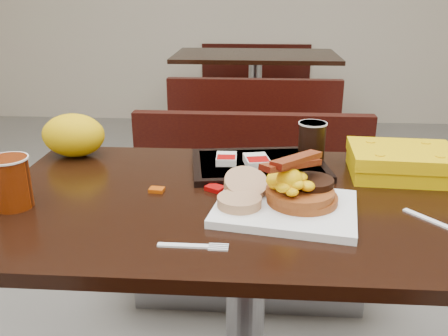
# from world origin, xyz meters

# --- Properties ---
(table_near) EXTENTS (1.20, 0.70, 0.75)m
(table_near) POSITION_xyz_m (0.00, 0.00, 0.38)
(table_near) COLOR black
(table_near) RESTS_ON floor
(bench_near_n) EXTENTS (1.00, 0.46, 0.72)m
(bench_near_n) POSITION_xyz_m (0.00, 0.70, 0.36)
(bench_near_n) COLOR black
(bench_near_n) RESTS_ON floor
(table_far) EXTENTS (1.20, 0.70, 0.75)m
(table_far) POSITION_xyz_m (0.00, 2.60, 0.38)
(table_far) COLOR black
(table_far) RESTS_ON floor
(bench_far_s) EXTENTS (1.00, 0.46, 0.72)m
(bench_far_s) POSITION_xyz_m (0.00, 1.90, 0.36)
(bench_far_s) COLOR black
(bench_far_s) RESTS_ON floor
(bench_far_n) EXTENTS (1.00, 0.46, 0.72)m
(bench_far_n) POSITION_xyz_m (0.00, 3.30, 0.36)
(bench_far_n) COLOR black
(bench_far_n) RESTS_ON floor
(platter) EXTENTS (0.34, 0.28, 0.02)m
(platter) POSITION_xyz_m (0.08, -0.07, 0.76)
(platter) COLOR white
(platter) RESTS_ON table_near
(pancake_stack) EXTENTS (0.18, 0.18, 0.03)m
(pancake_stack) POSITION_xyz_m (0.12, -0.06, 0.78)
(pancake_stack) COLOR brown
(pancake_stack) RESTS_ON platter
(sausage_patty) EXTENTS (0.10, 0.10, 0.01)m
(sausage_patty) POSITION_xyz_m (0.14, -0.04, 0.81)
(sausage_patty) COLOR black
(sausage_patty) RESTS_ON pancake_stack
(scrambled_eggs) EXTENTS (0.12, 0.11, 0.05)m
(scrambled_eggs) POSITION_xyz_m (0.09, -0.08, 0.83)
(scrambled_eggs) COLOR #FFEE05
(scrambled_eggs) RESTS_ON pancake_stack
(bacon_strips) EXTENTS (0.18, 0.18, 0.01)m
(bacon_strips) POSITION_xyz_m (0.09, -0.06, 0.86)
(bacon_strips) COLOR #480B05
(bacon_strips) RESTS_ON scrambled_eggs
(muffin_bottom) EXTENTS (0.12, 0.12, 0.02)m
(muffin_bottom) POSITION_xyz_m (-0.02, -0.09, 0.78)
(muffin_bottom) COLOR tan
(muffin_bottom) RESTS_ON platter
(muffin_top) EXTENTS (0.13, 0.13, 0.06)m
(muffin_top) POSITION_xyz_m (-0.00, -0.02, 0.79)
(muffin_top) COLOR tan
(muffin_top) RESTS_ON platter
(coffee_cup_near) EXTENTS (0.11, 0.11, 0.12)m
(coffee_cup_near) POSITION_xyz_m (-0.52, -0.09, 0.81)
(coffee_cup_near) COLOR #8A2905
(coffee_cup_near) RESTS_ON table_near
(fork) EXTENTS (0.14, 0.03, 0.00)m
(fork) POSITION_xyz_m (-0.12, -0.24, 0.75)
(fork) COLOR white
(fork) RESTS_ON table_near
(knife) EXTENTS (0.11, 0.14, 0.00)m
(knife) POSITION_xyz_m (0.40, -0.11, 0.75)
(knife) COLOR white
(knife) RESTS_ON table_near
(condiment_syrup) EXTENTS (0.04, 0.03, 0.01)m
(condiment_syrup) POSITION_xyz_m (-0.22, 0.02, 0.75)
(condiment_syrup) COLOR #A53D07
(condiment_syrup) RESTS_ON table_near
(condiment_ketchup) EXTENTS (0.05, 0.05, 0.01)m
(condiment_ketchup) POSITION_xyz_m (-0.08, 0.04, 0.76)
(condiment_ketchup) COLOR #8C0504
(condiment_ketchup) RESTS_ON table_near
(tray) EXTENTS (0.39, 0.30, 0.02)m
(tray) POSITION_xyz_m (0.03, 0.20, 0.76)
(tray) COLOR black
(tray) RESTS_ON table_near
(hashbrown_sleeve_left) EXTENTS (0.06, 0.08, 0.02)m
(hashbrown_sleeve_left) POSITION_xyz_m (-0.06, 0.19, 0.78)
(hashbrown_sleeve_left) COLOR silver
(hashbrown_sleeve_left) RESTS_ON tray
(hashbrown_sleeve_right) EXTENTS (0.08, 0.09, 0.02)m
(hashbrown_sleeve_right) POSITION_xyz_m (0.02, 0.17, 0.78)
(hashbrown_sleeve_right) COLOR silver
(hashbrown_sleeve_right) RESTS_ON tray
(coffee_cup_far) EXTENTS (0.08, 0.08, 0.10)m
(coffee_cup_far) POSITION_xyz_m (0.17, 0.24, 0.82)
(coffee_cup_far) COLOR black
(coffee_cup_far) RESTS_ON tray
(clamshell) EXTENTS (0.28, 0.21, 0.07)m
(clamshell) POSITION_xyz_m (0.40, 0.17, 0.79)
(clamshell) COLOR #DBAE03
(clamshell) RESTS_ON table_near
(paper_bag) EXTENTS (0.19, 0.15, 0.12)m
(paper_bag) POSITION_xyz_m (-0.51, 0.26, 0.81)
(paper_bag) COLOR yellow
(paper_bag) RESTS_ON table_near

